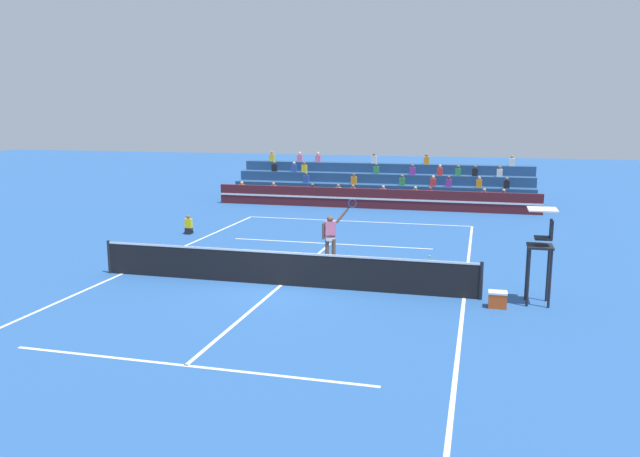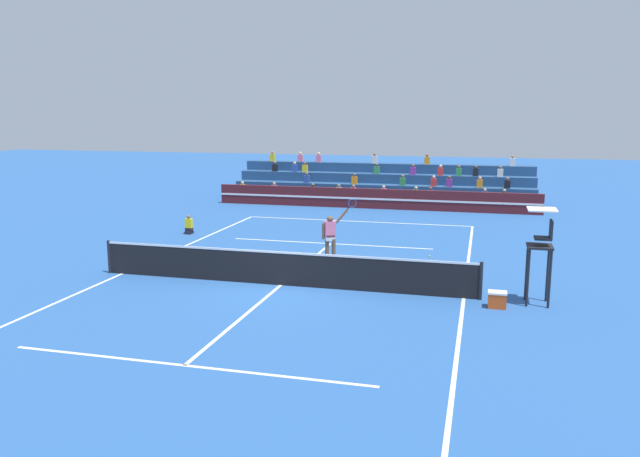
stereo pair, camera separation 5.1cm
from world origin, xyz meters
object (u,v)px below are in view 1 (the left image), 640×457
object	(u,v)px
umpire_chair	(542,243)
equipment_cooler	(498,299)
ball_kid_courtside	(189,226)
tennis_player	(331,236)
tennis_ball	(429,256)

from	to	relation	value
umpire_chair	equipment_cooler	world-z (taller)	umpire_chair
ball_kid_courtside	tennis_player	bearing A→B (deg)	-27.51
ball_kid_courtside	equipment_cooler	size ratio (longest dim) A/B	1.69
tennis_player	equipment_cooler	distance (m)	6.74
umpire_chair	tennis_ball	size ratio (longest dim) A/B	39.26
ball_kid_courtside	tennis_ball	bearing A→B (deg)	-9.96
umpire_chair	tennis_player	xyz separation A→B (m)	(-6.67, 3.08, -0.74)
tennis_ball	equipment_cooler	xyz separation A→B (m)	(2.30, -5.68, 0.19)
ball_kid_courtside	tennis_ball	size ratio (longest dim) A/B	12.43
tennis_player	tennis_ball	distance (m)	3.93
tennis_ball	equipment_cooler	distance (m)	6.13
umpire_chair	equipment_cooler	bearing A→B (deg)	-149.74
ball_kid_courtside	tennis_player	distance (m)	8.31
umpire_chair	tennis_player	distance (m)	7.38
equipment_cooler	umpire_chair	bearing A→B (deg)	30.26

